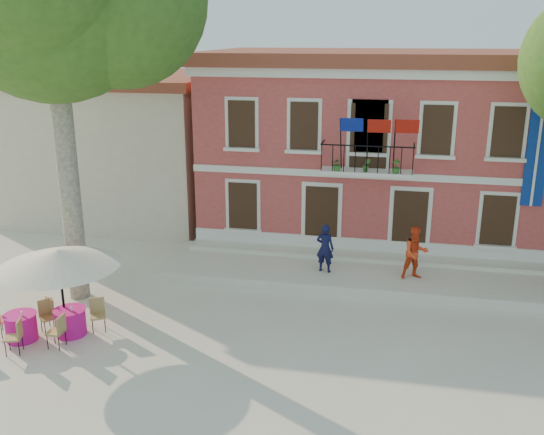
{
  "coord_description": "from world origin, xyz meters",
  "views": [
    {
      "loc": [
        2.96,
        -15.43,
        8.17
      ],
      "look_at": [
        -0.96,
        3.5,
        2.27
      ],
      "focal_mm": 40.0,
      "sensor_mm": 36.0,
      "label": 1
    }
  ],
  "objects_px": {
    "cafe_table_1": "(70,321)",
    "patio_umbrella": "(59,258)",
    "pedestrian_navy": "(325,248)",
    "pedestrian_orange": "(415,253)",
    "cafe_table_0": "(21,326)"
  },
  "relations": [
    {
      "from": "patio_umbrella",
      "to": "cafe_table_1",
      "type": "bearing_deg",
      "value": -27.17
    },
    {
      "from": "patio_umbrella",
      "to": "cafe_table_1",
      "type": "height_order",
      "value": "patio_umbrella"
    },
    {
      "from": "cafe_table_1",
      "to": "patio_umbrella",
      "type": "bearing_deg",
      "value": 152.83
    },
    {
      "from": "cafe_table_1",
      "to": "pedestrian_navy",
      "type": "bearing_deg",
      "value": 39.9
    },
    {
      "from": "cafe_table_0",
      "to": "cafe_table_1",
      "type": "distance_m",
      "value": 1.31
    },
    {
      "from": "pedestrian_navy",
      "to": "cafe_table_1",
      "type": "bearing_deg",
      "value": 51.71
    },
    {
      "from": "patio_umbrella",
      "to": "cafe_table_1",
      "type": "relative_size",
      "value": 1.79
    },
    {
      "from": "pedestrian_orange",
      "to": "cafe_table_1",
      "type": "relative_size",
      "value": 0.96
    },
    {
      "from": "patio_umbrella",
      "to": "cafe_table_1",
      "type": "xyz_separation_m",
      "value": [
        0.24,
        -0.12,
        -1.81
      ]
    },
    {
      "from": "patio_umbrella",
      "to": "cafe_table_0",
      "type": "height_order",
      "value": "patio_umbrella"
    },
    {
      "from": "pedestrian_orange",
      "to": "cafe_table_1",
      "type": "xyz_separation_m",
      "value": [
        -9.52,
        -5.44,
        -0.77
      ]
    },
    {
      "from": "pedestrian_orange",
      "to": "cafe_table_0",
      "type": "xyz_separation_m",
      "value": [
        -10.71,
        -6.0,
        -0.77
      ]
    },
    {
      "from": "patio_umbrella",
      "to": "pedestrian_navy",
      "type": "distance_m",
      "value": 8.67
    },
    {
      "from": "patio_umbrella",
      "to": "cafe_table_0",
      "type": "distance_m",
      "value": 2.15
    },
    {
      "from": "patio_umbrella",
      "to": "pedestrian_orange",
      "type": "distance_m",
      "value": 11.16
    }
  ]
}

